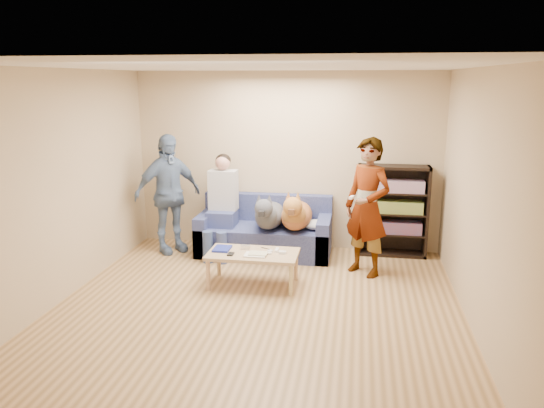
% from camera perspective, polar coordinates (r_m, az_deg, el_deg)
% --- Properties ---
extents(ground, '(5.00, 5.00, 0.00)m').
position_cam_1_polar(ground, '(5.85, -1.96, -11.81)').
color(ground, olive).
rests_on(ground, ground).
extents(ceiling, '(5.00, 5.00, 0.00)m').
position_cam_1_polar(ceiling, '(5.30, -2.18, 14.59)').
color(ceiling, white).
rests_on(ceiling, ground).
extents(wall_back, '(4.50, 0.00, 4.50)m').
position_cam_1_polar(wall_back, '(7.85, 1.55, 4.64)').
color(wall_back, tan).
rests_on(wall_back, ground).
extents(wall_front, '(4.50, 0.00, 4.50)m').
position_cam_1_polar(wall_front, '(3.12, -11.28, -9.20)').
color(wall_front, tan).
rests_on(wall_front, ground).
extents(wall_left, '(0.00, 5.00, 5.00)m').
position_cam_1_polar(wall_left, '(6.26, -22.69, 1.40)').
color(wall_left, tan).
rests_on(wall_left, ground).
extents(wall_right, '(0.00, 5.00, 5.00)m').
position_cam_1_polar(wall_right, '(5.45, 21.80, -0.16)').
color(wall_right, tan).
rests_on(wall_right, ground).
extents(blanket, '(0.37, 0.31, 0.13)m').
position_cam_1_polar(blanket, '(7.46, 4.70, -2.22)').
color(blanket, silver).
rests_on(blanket, sofa).
extents(person_standing_right, '(0.77, 0.73, 1.78)m').
position_cam_1_polar(person_standing_right, '(6.85, 10.22, -0.35)').
color(person_standing_right, gray).
rests_on(person_standing_right, ground).
extents(person_standing_left, '(1.01, 1.02, 1.73)m').
position_cam_1_polar(person_standing_left, '(7.79, -11.13, 1.07)').
color(person_standing_left, '#6889A6').
rests_on(person_standing_left, ground).
extents(held_controller, '(0.07, 0.13, 0.03)m').
position_cam_1_polar(held_controller, '(6.61, 8.56, 0.71)').
color(held_controller, white).
rests_on(held_controller, person_standing_right).
extents(notebook_blue, '(0.20, 0.26, 0.03)m').
position_cam_1_polar(notebook_blue, '(6.61, -5.39, -4.80)').
color(notebook_blue, navy).
rests_on(notebook_blue, coffee_table).
extents(papers, '(0.26, 0.20, 0.02)m').
position_cam_1_polar(papers, '(6.38, -1.80, -5.48)').
color(papers, silver).
rests_on(papers, coffee_table).
extents(magazine, '(0.22, 0.17, 0.01)m').
position_cam_1_polar(magazine, '(6.39, -1.50, -5.33)').
color(magazine, beige).
rests_on(magazine, coffee_table).
extents(camera_silver, '(0.11, 0.06, 0.05)m').
position_cam_1_polar(camera_silver, '(6.61, -2.88, -4.65)').
color(camera_silver, silver).
rests_on(camera_silver, coffee_table).
extents(controller_a, '(0.04, 0.13, 0.03)m').
position_cam_1_polar(controller_a, '(6.52, 0.53, -4.97)').
color(controller_a, white).
rests_on(controller_a, coffee_table).
extents(controller_b, '(0.09, 0.06, 0.03)m').
position_cam_1_polar(controller_b, '(6.44, 1.13, -5.23)').
color(controller_b, silver).
rests_on(controller_b, coffee_table).
extents(headphone_cup_a, '(0.07, 0.07, 0.02)m').
position_cam_1_polar(headphone_cup_a, '(6.43, -0.34, -5.31)').
color(headphone_cup_a, silver).
rests_on(headphone_cup_a, coffee_table).
extents(headphone_cup_b, '(0.07, 0.07, 0.02)m').
position_cam_1_polar(headphone_cup_b, '(6.50, -0.22, -5.09)').
color(headphone_cup_b, silver).
rests_on(headphone_cup_b, coffee_table).
extents(pen_orange, '(0.13, 0.06, 0.01)m').
position_cam_1_polar(pen_orange, '(6.34, -2.53, -5.65)').
color(pen_orange, '#C0681B').
rests_on(pen_orange, coffee_table).
extents(pen_black, '(0.13, 0.08, 0.01)m').
position_cam_1_polar(pen_black, '(6.63, -0.73, -4.78)').
color(pen_black, black).
rests_on(pen_black, coffee_table).
extents(wallet, '(0.07, 0.12, 0.02)m').
position_cam_1_polar(wallet, '(6.42, -4.47, -5.39)').
color(wallet, black).
rests_on(wallet, coffee_table).
extents(sofa, '(1.90, 0.85, 0.82)m').
position_cam_1_polar(sofa, '(7.72, -0.75, -3.26)').
color(sofa, '#515B93').
rests_on(sofa, ground).
extents(person_seated, '(0.40, 0.73, 1.47)m').
position_cam_1_polar(person_seated, '(7.60, -5.43, 0.26)').
color(person_seated, '#39437F').
rests_on(person_seated, sofa).
extents(dog_gray, '(0.40, 1.25, 0.59)m').
position_cam_1_polar(dog_gray, '(7.41, -0.34, -1.14)').
color(dog_gray, '#4F525A').
rests_on(dog_gray, sofa).
extents(dog_tan, '(0.43, 1.17, 0.62)m').
position_cam_1_polar(dog_tan, '(7.38, 2.59, -1.12)').
color(dog_tan, '#B66437').
rests_on(dog_tan, sofa).
extents(coffee_table, '(1.10, 0.60, 0.42)m').
position_cam_1_polar(coffee_table, '(6.50, -2.06, -5.63)').
color(coffee_table, tan).
rests_on(coffee_table, ground).
extents(bookshelf, '(1.00, 0.34, 1.30)m').
position_cam_1_polar(bookshelf, '(7.75, 12.78, -0.48)').
color(bookshelf, black).
rests_on(bookshelf, ground).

